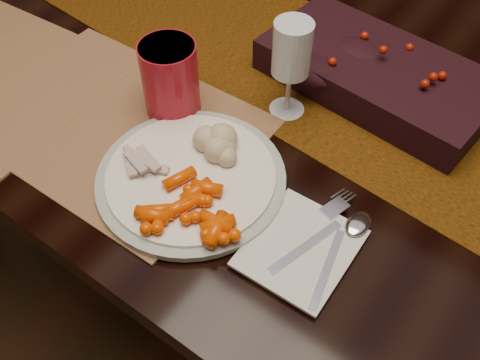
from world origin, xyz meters
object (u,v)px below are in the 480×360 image
Objects in this scene: turkey_shreds at (144,162)px; wine_glass at (290,70)px; placemat_main at (114,124)px; dinner_plate at (191,177)px; dining_table at (305,213)px; baby_carrots at (191,207)px; napkin at (301,248)px; centerpiece at (378,69)px; red_cup at (170,79)px; mashed_potatoes at (222,138)px.

wine_glass reaches higher than turkey_shreds.
dinner_plate reaches higher than placemat_main.
dining_table is 0.47m from wine_glass.
turkey_shreds reaches higher than dinner_plate.
baby_carrots is (-0.00, -0.36, 0.40)m from dining_table.
centerpiece is at bearing 99.98° from napkin.
baby_carrots reaches higher than dining_table.
red_cup is at bearing -129.63° from dining_table.
dining_table is 0.48m from mashed_potatoes.
turkey_shreds is (-0.06, -0.03, 0.01)m from dinner_plate.
centerpiece is 3.28× the size of baby_carrots.
turkey_shreds is at bearing -176.70° from napkin.
dinner_plate reaches higher than dining_table.
napkin is at bearing -1.94° from dinner_plate.
centerpiece is 0.30m from mashed_potatoes.
dining_table is 0.52m from placemat_main.
dining_table is at bearing 81.28° from dinner_plate.
dinner_plate is 3.23× the size of mashed_potatoes.
wine_glass is (0.20, 0.19, 0.08)m from placemat_main.
dining_table is at bearing 79.17° from wine_glass.
dining_table is 21.24× the size of mashed_potatoes.
mashed_potatoes is (-0.04, 0.12, 0.01)m from baby_carrots.
placemat_main is 0.29m from wine_glass.
dining_table is at bearing 50.37° from red_cup.
napkin is (0.07, -0.35, -0.03)m from centerpiece.
placemat_main reaches higher than dining_table.
dinner_plate reaches higher than napkin.
turkey_shreds reaches higher than dining_table.
placemat_main is 0.12m from turkey_shreds.
wine_glass is at bearing 125.15° from napkin.
turkey_shreds is at bearing -108.46° from dining_table.
dining_table is 0.53m from turkey_shreds.
baby_carrots is (0.04, -0.05, 0.02)m from dinner_plate.
dining_table is 15.63× the size of baby_carrots.
mashed_potatoes reaches higher than placemat_main.
turkey_shreds is 0.26m from napkin.
turkey_shreds is (0.11, -0.05, 0.02)m from placemat_main.
dinner_plate is 1.67× the size of wine_glass.
dining_table is 0.54m from baby_carrots.
napkin is (0.14, -0.31, 0.38)m from dining_table.
placemat_main is at bearing -165.62° from mashed_potatoes.
centerpiece is 0.41m from turkey_shreds.
wine_glass is (-0.09, -0.13, 0.04)m from centerpiece.
napkin is 0.91× the size of wine_glass.
turkey_shreds is at bearing 167.90° from baby_carrots.
mashed_potatoes is 0.12m from turkey_shreds.
wine_glass is at bearing 93.27° from baby_carrots.
baby_carrots is 0.27m from wine_glass.
red_cup is at bearing -134.97° from centerpiece.
baby_carrots is at bearing -164.64° from napkin.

